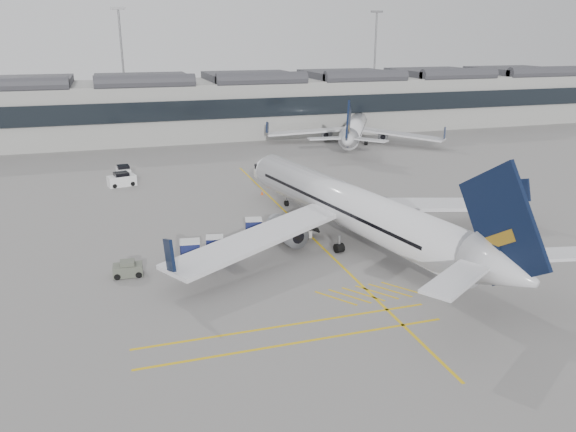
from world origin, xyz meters
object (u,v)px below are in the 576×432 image
object	(u,v)px
ramp_agent_a	(269,231)
ramp_agent_b	(269,231)
pushback_tug	(128,269)
belt_loader	(291,231)
airliner_main	(352,208)
baggage_cart_a	(254,227)

from	to	relation	value
ramp_agent_a	ramp_agent_b	xyz separation A→B (m)	(0.08, 0.28, -0.08)
pushback_tug	ramp_agent_a	bearing A→B (deg)	22.45
belt_loader	ramp_agent_b	distance (m)	2.41
ramp_agent_b	ramp_agent_a	bearing A→B (deg)	75.98
ramp_agent_b	airliner_main	bearing A→B (deg)	160.31
ramp_agent_a	belt_loader	bearing A→B (deg)	-11.74
ramp_agent_a	pushback_tug	xyz separation A→B (m)	(-14.12, -4.89, -0.38)
belt_loader	pushback_tug	size ratio (longest dim) A/B	1.97
baggage_cart_a	pushback_tug	xyz separation A→B (m)	(-12.87, -6.38, -0.41)
baggage_cart_a	pushback_tug	bearing A→B (deg)	-142.56
baggage_cart_a	ramp_agent_a	size ratio (longest dim) A/B	1.04
ramp_agent_b	pushback_tug	world-z (taller)	ramp_agent_b
baggage_cart_a	pushback_tug	world-z (taller)	baggage_cart_a
baggage_cart_a	pushback_tug	size ratio (longest dim) A/B	0.81
airliner_main	ramp_agent_b	bearing A→B (deg)	147.53
baggage_cart_a	belt_loader	bearing A→B (deg)	-4.57
pushback_tug	belt_loader	bearing A→B (deg)	21.20
ramp_agent_a	baggage_cart_a	bearing A→B (deg)	107.93
airliner_main	pushback_tug	distance (m)	22.27
airliner_main	ramp_agent_a	bearing A→B (deg)	149.53
ramp_agent_a	airliner_main	bearing A→B (deg)	-41.61
airliner_main	pushback_tug	xyz separation A→B (m)	(-21.98, -2.11, -2.89)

